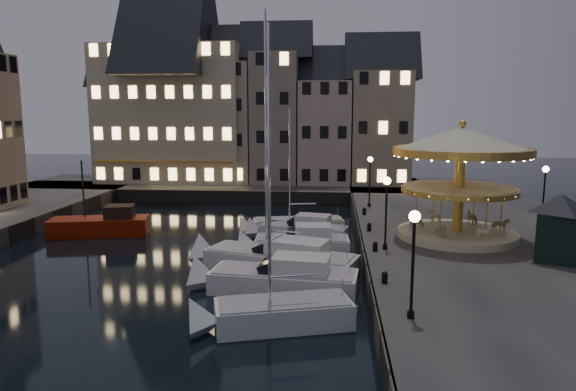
# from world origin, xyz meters

# --- Properties ---
(ground) EXTENTS (160.00, 160.00, 0.00)m
(ground) POSITION_xyz_m (0.00, 0.00, 0.00)
(ground) COLOR black
(ground) RESTS_ON ground
(quay_east) EXTENTS (16.00, 56.00, 1.30)m
(quay_east) POSITION_xyz_m (14.00, 6.00, 0.65)
(quay_east) COLOR #474442
(quay_east) RESTS_ON ground
(quay_north) EXTENTS (44.00, 12.00, 1.30)m
(quay_north) POSITION_xyz_m (-8.00, 28.00, 0.65)
(quay_north) COLOR #474442
(quay_north) RESTS_ON ground
(quaywall_e) EXTENTS (0.15, 44.00, 1.30)m
(quaywall_e) POSITION_xyz_m (6.00, 6.00, 0.65)
(quaywall_e) COLOR #47423A
(quaywall_e) RESTS_ON ground
(quaywall_n) EXTENTS (48.00, 0.15, 1.30)m
(quaywall_n) POSITION_xyz_m (-6.00, 22.00, 0.65)
(quaywall_n) COLOR #47423A
(quaywall_n) RESTS_ON ground
(streetlamp_a) EXTENTS (0.44, 0.44, 4.17)m
(streetlamp_a) POSITION_xyz_m (7.20, -9.00, 4.02)
(streetlamp_a) COLOR black
(streetlamp_a) RESTS_ON quay_east
(streetlamp_b) EXTENTS (0.44, 0.44, 4.17)m
(streetlamp_b) POSITION_xyz_m (7.20, 1.00, 4.02)
(streetlamp_b) COLOR black
(streetlamp_b) RESTS_ON quay_east
(streetlamp_c) EXTENTS (0.44, 0.44, 4.17)m
(streetlamp_c) POSITION_xyz_m (7.20, 14.50, 4.02)
(streetlamp_c) COLOR black
(streetlamp_c) RESTS_ON quay_east
(streetlamp_d) EXTENTS (0.44, 0.44, 4.17)m
(streetlamp_d) POSITION_xyz_m (18.50, 8.00, 4.02)
(streetlamp_d) COLOR black
(streetlamp_d) RESTS_ON quay_east
(bollard_a) EXTENTS (0.30, 0.30, 0.57)m
(bollard_a) POSITION_xyz_m (6.60, -5.00, 1.60)
(bollard_a) COLOR black
(bollard_a) RESTS_ON quay_east
(bollard_b) EXTENTS (0.30, 0.30, 0.57)m
(bollard_b) POSITION_xyz_m (6.60, 0.50, 1.60)
(bollard_b) COLOR black
(bollard_b) RESTS_ON quay_east
(bollard_c) EXTENTS (0.30, 0.30, 0.57)m
(bollard_c) POSITION_xyz_m (6.60, 5.50, 1.60)
(bollard_c) COLOR black
(bollard_c) RESTS_ON quay_east
(bollard_d) EXTENTS (0.30, 0.30, 0.57)m
(bollard_d) POSITION_xyz_m (6.60, 11.00, 1.60)
(bollard_d) COLOR black
(bollard_d) RESTS_ON quay_east
(townhouse_na) EXTENTS (5.50, 8.00, 12.80)m
(townhouse_na) POSITION_xyz_m (-19.50, 30.00, 7.78)
(townhouse_na) COLOR #9C9172
(townhouse_na) RESTS_ON quay_north
(townhouse_nb) EXTENTS (6.16, 8.00, 13.80)m
(townhouse_nb) POSITION_xyz_m (-14.05, 30.00, 8.28)
(townhouse_nb) COLOR gray
(townhouse_nb) RESTS_ON quay_north
(townhouse_nc) EXTENTS (6.82, 8.00, 14.80)m
(townhouse_nc) POSITION_xyz_m (-8.00, 30.00, 8.78)
(townhouse_nc) COLOR tan
(townhouse_nc) RESTS_ON quay_north
(townhouse_nd) EXTENTS (5.50, 8.00, 15.80)m
(townhouse_nd) POSITION_xyz_m (-2.25, 30.00, 9.28)
(townhouse_nd) COLOR gray
(townhouse_nd) RESTS_ON quay_north
(townhouse_ne) EXTENTS (6.16, 8.00, 12.80)m
(townhouse_ne) POSITION_xyz_m (3.20, 30.00, 7.78)
(townhouse_ne) COLOR #B69F8E
(townhouse_ne) RESTS_ON quay_north
(townhouse_nf) EXTENTS (6.82, 8.00, 13.80)m
(townhouse_nf) POSITION_xyz_m (9.25, 30.00, 8.28)
(townhouse_nf) COLOR tan
(townhouse_nf) RESTS_ON quay_north
(hotel_corner) EXTENTS (17.60, 9.00, 16.80)m
(hotel_corner) POSITION_xyz_m (-14.00, 30.00, 9.78)
(hotel_corner) COLOR beige
(hotel_corner) RESTS_ON quay_north
(motorboat_a) EXTENTS (6.88, 3.86, 11.39)m
(motorboat_a) POSITION_xyz_m (1.60, -7.37, 0.54)
(motorboat_a) COLOR silver
(motorboat_a) RESTS_ON ground
(motorboat_b) EXTENTS (8.53, 3.29, 2.15)m
(motorboat_b) POSITION_xyz_m (1.35, -2.99, 0.64)
(motorboat_b) COLOR silver
(motorboat_b) RESTS_ON ground
(motorboat_c) EXTENTS (9.80, 5.33, 13.13)m
(motorboat_c) POSITION_xyz_m (0.86, 0.61, 0.68)
(motorboat_c) COLOR silver
(motorboat_c) RESTS_ON ground
(motorboat_d) EXTENTS (7.07, 2.59, 2.15)m
(motorboat_d) POSITION_xyz_m (1.84, 4.09, 0.64)
(motorboat_d) COLOR silver
(motorboat_d) RESTS_ON ground
(motorboat_e) EXTENTS (7.23, 3.43, 2.15)m
(motorboat_e) POSITION_xyz_m (1.70, 7.65, 0.64)
(motorboat_e) COLOR silver
(motorboat_e) RESTS_ON ground
(motorboat_f) EXTENTS (7.80, 3.41, 10.32)m
(motorboat_f) POSITION_xyz_m (1.05, 9.80, 0.53)
(motorboat_f) COLOR beige
(motorboat_f) RESTS_ON ground
(red_fishing_boat) EXTENTS (7.35, 3.89, 5.80)m
(red_fishing_boat) POSITION_xyz_m (-12.95, 8.08, 0.69)
(red_fishing_boat) COLOR #741402
(red_fishing_boat) RESTS_ON ground
(carousel) EXTENTS (8.34, 8.34, 7.30)m
(carousel) POSITION_xyz_m (11.94, 4.16, 6.10)
(carousel) COLOR beige
(carousel) RESTS_ON quay_east
(ticket_kiosk) EXTENTS (3.45, 3.45, 4.05)m
(ticket_kiosk) POSITION_xyz_m (16.01, -0.50, 3.71)
(ticket_kiosk) COLOR black
(ticket_kiosk) RESTS_ON quay_east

